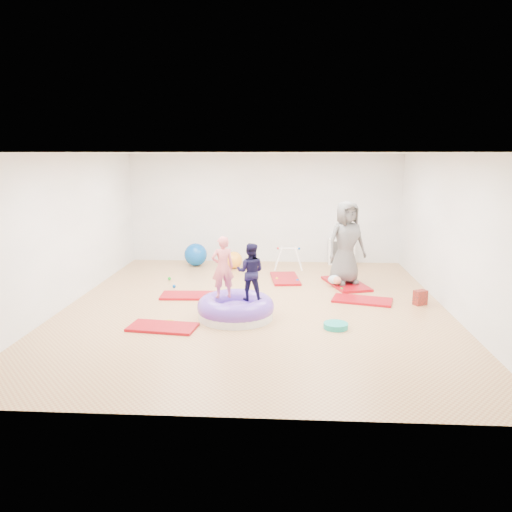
{
  "coord_description": "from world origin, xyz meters",
  "views": [
    {
      "loc": [
        0.55,
        -8.89,
        2.78
      ],
      "look_at": [
        0.0,
        0.3,
        0.9
      ],
      "focal_mm": 35.0,
      "sensor_mm": 36.0,
      "label": 1
    }
  ],
  "objects": [
    {
      "name": "backpack",
      "position": [
        3.09,
        0.3,
        0.14
      ],
      "size": [
        0.28,
        0.25,
        0.28
      ],
      "primitive_type": "cube",
      "rotation": [
        0.0,
        0.0,
        0.5
      ],
      "color": "red",
      "rests_on": "ground"
    },
    {
      "name": "gym_mat_rear_right",
      "position": [
        1.87,
        1.68,
        0.03
      ],
      "size": [
        1.01,
        1.47,
        0.06
      ],
      "primitive_type": "cube",
      "rotation": [
        0.0,
        0.0,
        1.85
      ],
      "color": "#A60512",
      "rests_on": "ground"
    },
    {
      "name": "cube_shelf",
      "position": [
        1.99,
        3.79,
        0.33
      ],
      "size": [
        0.67,
        0.33,
        0.67
      ],
      "color": "white",
      "rests_on": "ground"
    },
    {
      "name": "yellow_toy",
      "position": [
        -1.39,
        -1.01,
        0.01
      ],
      "size": [
        0.19,
        0.19,
        0.03
      ],
      "primitive_type": "cylinder",
      "color": "gold",
      "rests_on": "ground"
    },
    {
      "name": "balance_disc",
      "position": [
        1.39,
        -1.1,
        0.04
      ],
      "size": [
        0.4,
        0.4,
        0.09
      ],
      "primitive_type": "cylinder",
      "color": "teal",
      "rests_on": "ground"
    },
    {
      "name": "exercise_ball_blue",
      "position": [
        -1.72,
        3.37,
        0.29
      ],
      "size": [
        0.57,
        0.57,
        0.57
      ],
      "primitive_type": "sphere",
      "color": "#084CA8",
      "rests_on": "ground"
    },
    {
      "name": "inflatable_cushion",
      "position": [
        -0.29,
        -0.67,
        0.16
      ],
      "size": [
        1.33,
        1.33,
        0.42
      ],
      "rotation": [
        0.0,
        0.0,
        0.32
      ],
      "color": "silver",
      "rests_on": "ground"
    },
    {
      "name": "gym_mat_mid_left",
      "position": [
        -1.34,
        0.58,
        0.02
      ],
      "size": [
        1.15,
        0.61,
        0.05
      ],
      "primitive_type": "cube",
      "rotation": [
        0.0,
        0.0,
        0.04
      ],
      "color": "#A60512",
      "rests_on": "ground"
    },
    {
      "name": "adult_caregiver",
      "position": [
        1.85,
        1.65,
        0.94
      ],
      "size": [
        1.02,
        0.86,
        1.77
      ],
      "primitive_type": "imported",
      "rotation": [
        0.0,
        0.0,
        0.41
      ],
      "color": "#545454",
      "rests_on": "gym_mat_rear_right"
    },
    {
      "name": "exercise_ball_orange",
      "position": [
        -0.72,
        3.14,
        0.21
      ],
      "size": [
        0.42,
        0.42,
        0.42
      ],
      "primitive_type": "sphere",
      "color": "#FFA22B",
      "rests_on": "ground"
    },
    {
      "name": "child_pink",
      "position": [
        -0.52,
        -0.58,
        0.93
      ],
      "size": [
        0.46,
        0.38,
        1.08
      ],
      "primitive_type": "imported",
      "rotation": [
        0.0,
        0.0,
        3.48
      ],
      "color": "#E86D72",
      "rests_on": "inflatable_cushion"
    },
    {
      "name": "infant_play_gym",
      "position": [
        0.63,
        3.15,
        0.36
      ],
      "size": [
        0.69,
        0.66,
        0.53
      ],
      "rotation": [
        0.0,
        0.0,
        -0.14
      ],
      "color": "white",
      "rests_on": "ground"
    },
    {
      "name": "infant",
      "position": [
        1.65,
        1.48,
        0.16
      ],
      "size": [
        0.36,
        0.36,
        0.21
      ],
      "color": "silver",
      "rests_on": "gym_mat_rear_right"
    },
    {
      "name": "gym_mat_center_back",
      "position": [
        0.55,
        2.07,
        0.02
      ],
      "size": [
        0.72,
        1.23,
        0.05
      ],
      "primitive_type": "cube",
      "rotation": [
        0.0,
        0.0,
        1.69
      ],
      "color": "#A60512",
      "rests_on": "ground"
    },
    {
      "name": "gym_mat_front_left",
      "position": [
        -1.43,
        -1.28,
        0.02
      ],
      "size": [
        1.15,
        0.68,
        0.05
      ],
      "primitive_type": "cube",
      "rotation": [
        0.0,
        0.0,
        -0.13
      ],
      "color": "#A60512",
      "rests_on": "ground"
    },
    {
      "name": "room",
      "position": [
        0.0,
        0.0,
        1.4
      ],
      "size": [
        7.01,
        8.01,
        2.81
      ],
      "color": "tan",
      "rests_on": "ground"
    },
    {
      "name": "ball_pit_balls",
      "position": [
        0.06,
        1.29,
        0.04
      ],
      "size": [
        3.93,
        2.67,
        0.08
      ],
      "color": "#084CA8",
      "rests_on": "ground"
    },
    {
      "name": "gym_mat_right",
      "position": [
        2.04,
        0.46,
        0.02
      ],
      "size": [
        1.22,
        0.83,
        0.05
      ],
      "primitive_type": "cube",
      "rotation": [
        0.0,
        0.0,
        -0.26
      ],
      "color": "#A60512",
      "rests_on": "ground"
    },
    {
      "name": "child_navy",
      "position": [
        -0.03,
        -0.69,
        0.88
      ],
      "size": [
        0.52,
        0.42,
        0.99
      ],
      "primitive_type": "imported",
      "rotation": [
        0.0,
        0.0,
        3.04
      ],
      "color": "black",
      "rests_on": "inflatable_cushion"
    }
  ]
}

